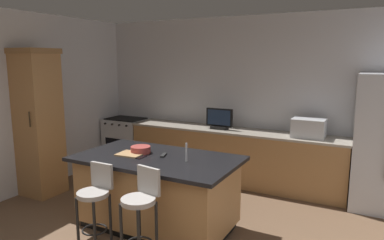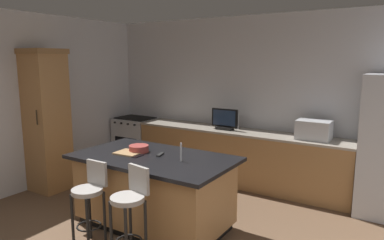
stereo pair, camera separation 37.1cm
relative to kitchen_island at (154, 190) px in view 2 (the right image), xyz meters
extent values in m
cube|color=#BCBCC1|center=(0.28, 2.36, 0.94)|extent=(6.05, 0.12, 2.80)
cube|color=#BCBCC1|center=(-2.55, 0.31, 0.94)|extent=(0.12, 4.50, 2.80)
cube|color=#9E7042|center=(0.21, 1.98, -0.03)|extent=(3.69, 0.60, 0.87)
cube|color=#9E9384|center=(0.21, 1.98, 0.43)|extent=(3.72, 0.62, 0.04)
cube|color=black|center=(0.00, 0.00, -0.42)|extent=(1.75, 0.89, 0.09)
cube|color=#9E7042|center=(0.00, 0.00, 0.01)|extent=(1.83, 0.97, 0.77)
cube|color=black|center=(0.00, 0.00, 0.42)|extent=(1.99, 1.13, 0.04)
cube|color=#B7BABF|center=(-2.05, 1.98, -0.01)|extent=(0.78, 0.60, 0.91)
cube|color=black|center=(-2.05, 1.68, -0.05)|extent=(0.55, 0.01, 0.33)
cube|color=black|center=(-2.05, 1.98, 0.46)|extent=(0.70, 0.50, 0.02)
cylinder|color=black|center=(-2.30, 1.67, 0.39)|extent=(0.04, 0.03, 0.04)
cylinder|color=black|center=(-2.13, 1.67, 0.39)|extent=(0.04, 0.03, 0.04)
cylinder|color=black|center=(-1.96, 1.67, 0.39)|extent=(0.04, 0.03, 0.04)
cylinder|color=black|center=(-1.79, 1.67, 0.39)|extent=(0.04, 0.03, 0.04)
cube|color=#9E7042|center=(-2.22, 0.11, 0.66)|extent=(0.55, 0.52, 2.24)
cube|color=brown|center=(-2.22, 0.11, 1.73)|extent=(0.59, 0.56, 0.08)
cylinder|color=#332819|center=(-2.05, -0.17, 0.77)|extent=(0.02, 0.02, 0.22)
cube|color=#B7BABF|center=(1.44, 1.98, 0.59)|extent=(0.48, 0.36, 0.28)
cube|color=black|center=(-0.01, 1.93, 0.47)|extent=(0.28, 0.16, 0.05)
cube|color=black|center=(-0.01, 1.93, 0.65)|extent=(0.47, 0.05, 0.30)
cube|color=#1E2D47|center=(-0.01, 1.91, 0.65)|extent=(0.41, 0.01, 0.26)
cylinder|color=#B2B2B7|center=(0.16, 2.08, 0.57)|extent=(0.02, 0.02, 0.24)
cylinder|color=#B2B2B7|center=(0.41, 0.00, 0.55)|extent=(0.02, 0.02, 0.22)
cylinder|color=gray|center=(-0.31, -0.78, 0.18)|extent=(0.34, 0.34, 0.05)
cube|color=gray|center=(-0.31, -0.63, 0.35)|extent=(0.29, 0.04, 0.28)
cylinder|color=black|center=(-0.43, -0.90, -0.15)|extent=(0.03, 0.03, 0.62)
cylinder|color=black|center=(-0.19, -0.90, -0.15)|extent=(0.03, 0.03, 0.62)
cylinder|color=black|center=(-0.43, -0.66, -0.15)|extent=(0.03, 0.03, 0.62)
cylinder|color=black|center=(-0.19, -0.66, -0.15)|extent=(0.03, 0.03, 0.62)
torus|color=black|center=(-0.31, -0.78, -0.23)|extent=(0.28, 0.28, 0.02)
cylinder|color=gray|center=(0.32, -0.82, 0.25)|extent=(0.34, 0.34, 0.05)
cube|color=gray|center=(0.35, -0.67, 0.41)|extent=(0.29, 0.08, 0.28)
cylinder|color=black|center=(0.18, -0.92, -0.12)|extent=(0.03, 0.03, 0.69)
cylinder|color=black|center=(0.22, -0.68, -0.12)|extent=(0.03, 0.03, 0.69)
cylinder|color=black|center=(0.46, -0.72, -0.12)|extent=(0.03, 0.03, 0.69)
cylinder|color=#993833|center=(-0.28, 0.06, 0.49)|extent=(0.25, 0.25, 0.09)
cube|color=black|center=(-0.15, -0.12, 0.45)|extent=(0.07, 0.15, 0.01)
cube|color=black|center=(0.05, 0.08, 0.45)|extent=(0.09, 0.18, 0.02)
cube|color=#A87F51|center=(-0.34, -0.07, 0.45)|extent=(0.33, 0.29, 0.02)
camera|label=1|loc=(2.30, -3.44, 1.61)|focal=32.75mm
camera|label=2|loc=(2.62, -3.25, 1.61)|focal=32.75mm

